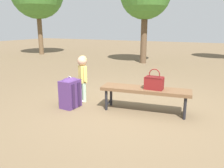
# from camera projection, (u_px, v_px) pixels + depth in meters

# --- Properties ---
(ground_plane) EXTENTS (40.00, 40.00, 0.00)m
(ground_plane) POSITION_uv_depth(u_px,v_px,m) (126.00, 110.00, 4.25)
(ground_plane) COLOR brown
(ground_plane) RESTS_ON ground
(park_bench) EXTENTS (1.64, 0.61, 0.45)m
(park_bench) POSITION_uv_depth(u_px,v_px,m) (145.00, 91.00, 4.07)
(park_bench) COLOR brown
(park_bench) RESTS_ON ground
(handbag) EXTENTS (0.32, 0.19, 0.37)m
(handbag) POSITION_uv_depth(u_px,v_px,m) (154.00, 82.00, 3.95)
(handbag) COLOR maroon
(handbag) RESTS_ON park_bench
(child_standing) EXTENTS (0.23, 0.19, 0.96)m
(child_standing) POSITION_uv_depth(u_px,v_px,m) (83.00, 71.00, 4.59)
(child_standing) COLOR #B2D8B2
(child_standing) RESTS_ON ground
(backpack_large) EXTENTS (0.35, 0.39, 0.62)m
(backpack_large) POSITION_uv_depth(u_px,v_px,m) (70.00, 92.00, 4.32)
(backpack_large) COLOR #4C2D66
(backpack_large) RESTS_ON ground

